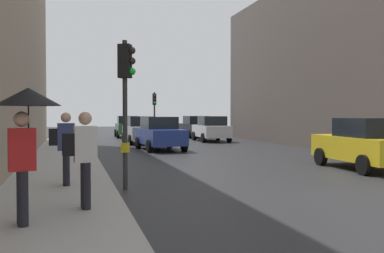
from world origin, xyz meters
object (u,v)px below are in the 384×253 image
(pedestrian_with_black_backpack, at_px, (83,154))
(pedestrian_with_grey_backpack, at_px, (64,144))
(car_white_compact, at_px, (211,129))
(car_yellow_taxi, at_px, (365,144))
(car_silver_hatchback, at_px, (141,130))
(traffic_light_near_right, at_px, (126,87))
(car_dark_suv, at_px, (195,127))
(traffic_light_far_median, at_px, (154,107))
(car_blue_van, at_px, (160,133))
(pedestrian_with_umbrella, at_px, (26,117))
(car_green_estate, at_px, (128,127))

(pedestrian_with_black_backpack, height_order, pedestrian_with_grey_backpack, same)
(car_white_compact, height_order, car_yellow_taxi, same)
(car_silver_hatchback, height_order, pedestrian_with_grey_backpack, pedestrian_with_grey_backpack)
(traffic_light_near_right, height_order, car_dark_suv, traffic_light_near_right)
(car_white_compact, bearing_deg, traffic_light_near_right, -114.45)
(traffic_light_near_right, xyz_separation_m, pedestrian_with_grey_backpack, (-1.49, 0.02, -1.41))
(traffic_light_near_right, distance_m, pedestrian_with_grey_backpack, 2.06)
(traffic_light_far_median, height_order, car_blue_van, traffic_light_far_median)
(pedestrian_with_umbrella, xyz_separation_m, pedestrian_with_black_backpack, (0.87, 0.95, -0.68))
(car_blue_van, height_order, car_yellow_taxi, same)
(traffic_light_near_right, distance_m, car_dark_suv, 24.53)
(traffic_light_near_right, distance_m, car_blue_van, 12.10)
(car_white_compact, bearing_deg, car_blue_van, -128.31)
(car_white_compact, height_order, pedestrian_with_black_backpack, pedestrian_with_black_backpack)
(car_blue_van, xyz_separation_m, car_silver_hatchback, (-0.20, 5.28, 0.00))
(car_green_estate, distance_m, pedestrian_with_black_backpack, 27.79)
(traffic_light_near_right, relative_size, car_green_estate, 0.88)
(car_dark_suv, bearing_deg, pedestrian_with_black_backpack, -110.26)
(car_yellow_taxi, distance_m, pedestrian_with_grey_backpack, 10.01)
(car_white_compact, height_order, car_dark_suv, same)
(traffic_light_near_right, distance_m, car_white_compact, 19.57)
(car_white_compact, xyz_separation_m, car_silver_hatchback, (-5.10, -0.92, 0.00))
(car_yellow_taxi, bearing_deg, pedestrian_with_grey_backpack, -170.18)
(traffic_light_near_right, relative_size, car_blue_van, 0.87)
(traffic_light_near_right, distance_m, car_green_estate, 24.96)
(car_dark_suv, xyz_separation_m, car_yellow_taxi, (-0.02, -21.27, 0.00))
(traffic_light_far_median, relative_size, car_blue_van, 0.82)
(pedestrian_with_umbrella, distance_m, pedestrian_with_black_backpack, 1.45)
(car_white_compact, xyz_separation_m, car_yellow_taxi, (0.30, -16.03, 0.00))
(traffic_light_far_median, height_order, car_green_estate, traffic_light_far_median)
(car_white_compact, height_order, pedestrian_with_umbrella, pedestrian_with_umbrella)
(car_yellow_taxi, bearing_deg, car_white_compact, 91.06)
(car_blue_van, relative_size, car_green_estate, 1.01)
(car_yellow_taxi, height_order, pedestrian_with_umbrella, pedestrian_with_umbrella)
(traffic_light_far_median, xyz_separation_m, pedestrian_with_black_backpack, (-5.74, -23.54, -1.28))
(car_yellow_taxi, bearing_deg, pedestrian_with_black_backpack, -154.70)
(traffic_light_near_right, xyz_separation_m, traffic_light_far_median, (4.62, 20.78, -0.14))
(traffic_light_far_median, bearing_deg, traffic_light_near_right, -102.53)
(traffic_light_near_right, xyz_separation_m, car_blue_van, (3.18, 11.55, -1.70))
(pedestrian_with_umbrella, bearing_deg, car_white_compact, 64.88)
(traffic_light_near_right, height_order, car_silver_hatchback, traffic_light_near_right)
(car_white_compact, relative_size, pedestrian_with_grey_backpack, 2.42)
(car_silver_hatchback, xyz_separation_m, car_green_estate, (0.14, 7.87, 0.00))
(traffic_light_near_right, xyz_separation_m, car_silver_hatchback, (2.97, 16.83, -1.70))
(traffic_light_far_median, xyz_separation_m, pedestrian_with_grey_backpack, (-6.11, -20.77, -1.28))
(car_blue_van, relative_size, car_dark_suv, 1.01)
(car_white_compact, bearing_deg, pedestrian_with_umbrella, -115.12)
(pedestrian_with_black_backpack, bearing_deg, car_silver_hatchback, 78.21)
(pedestrian_with_umbrella, distance_m, pedestrian_with_grey_backpack, 3.82)
(car_blue_van, height_order, pedestrian_with_umbrella, pedestrian_with_umbrella)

